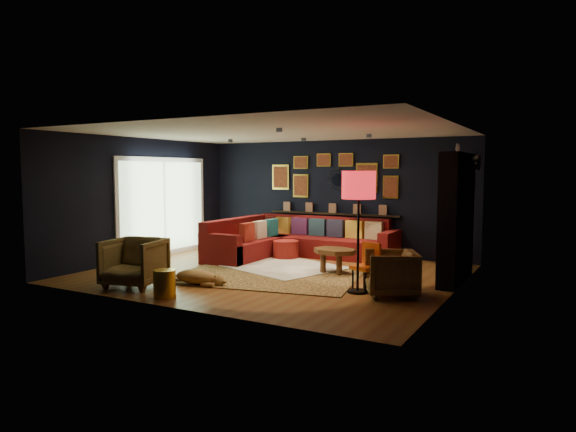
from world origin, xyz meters
The scene contains 20 objects.
floor centered at (0.00, 0.00, 0.00)m, with size 6.50×6.50×0.00m, color brown.
room_walls centered at (0.00, 0.00, 1.59)m, with size 6.50×6.50×6.50m.
sectional centered at (-0.61, 1.81, 0.32)m, with size 3.41×2.69×0.86m.
ledge centered at (0.00, 2.68, 0.92)m, with size 3.20×0.12×0.04m, color black.
gallery_wall centered at (-0.01, 2.72, 1.81)m, with size 3.15×0.04×1.02m.
sunburst_mirror centered at (0.10, 2.72, 1.70)m, with size 0.47×0.16×0.47m.
fireplace centered at (3.09, 0.90, 1.02)m, with size 0.31×1.60×2.20m.
deer_head centered at (3.14, 1.40, 2.05)m, with size 0.50×0.28×0.45m.
sliding_door centered at (-3.22, 0.60, 1.10)m, with size 0.06×2.80×2.20m.
ceiling_spots centered at (0.00, 0.80, 2.56)m, with size 3.30×2.50×0.06m.
shag_rug centered at (-0.28, 0.64, 0.02)m, with size 2.43×1.77×0.03m, color white.
leopard_rug centered at (0.06, -0.30, 0.01)m, with size 3.20×2.29×0.02m, color #DBA355.
coffee_table centered at (1.00, 0.54, 0.38)m, with size 0.94×0.75×0.43m.
pouf centered at (-0.57, 1.50, 0.21)m, with size 0.55×0.55×0.36m, color maroon.
armchair_left centered at (-1.43, -2.05, 0.44)m, with size 0.85×0.80×0.88m, color #BA9646.
armchair_right centered at (2.45, -0.60, 0.38)m, with size 0.74×0.69×0.76m, color #BA9646.
gold_stool centered at (-0.50, -2.35, 0.21)m, with size 0.33×0.33×0.42m, color gold.
orange_chair centered at (2.01, -0.44, 0.44)m, with size 0.46×0.46×0.76m.
floor_lamp centered at (1.93, -0.66, 1.61)m, with size 0.52×0.52×1.90m.
dog centered at (-0.62, -1.45, 0.18)m, with size 1.05×0.51×0.33m, color olive, non-canonical shape.
Camera 1 is at (4.81, -8.08, 1.89)m, focal length 32.00 mm.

